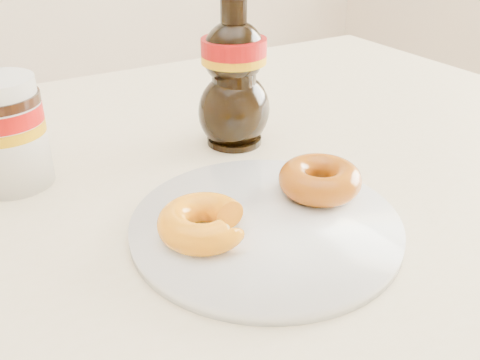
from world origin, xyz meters
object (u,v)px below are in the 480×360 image
dining_table (149,246)px  syrup_bottle (234,74)px  donut_bitten (203,223)px  donut_whole (320,179)px  plate (265,225)px  nutella_jar (4,129)px

dining_table → syrup_bottle: (0.15, 0.05, 0.18)m
donut_bitten → donut_whole: (0.15, 0.01, 0.00)m
plate → syrup_bottle: 0.24m
syrup_bottle → donut_whole: bearing=-90.4°
nutella_jar → syrup_bottle: 0.28m
dining_table → donut_whole: donut_whole is taller
donut_whole → nutella_jar: (-0.28, 0.22, 0.04)m
donut_whole → syrup_bottle: syrup_bottle is taller
donut_bitten → syrup_bottle: (0.15, 0.20, 0.07)m
plate → donut_whole: (0.08, 0.02, 0.02)m
donut_whole → plate: bearing=-168.1°
nutella_jar → syrup_bottle: bearing=-6.6°
dining_table → donut_whole: 0.23m
syrup_bottle → nutella_jar: bearing=173.4°
dining_table → nutella_jar: (-0.12, 0.09, 0.15)m
donut_bitten → syrup_bottle: syrup_bottle is taller
plate → donut_whole: size_ratio=3.02×
nutella_jar → plate: bearing=-50.1°
plate → donut_bitten: size_ratio=3.12×
donut_bitten → syrup_bottle: bearing=51.3°
nutella_jar → syrup_bottle: syrup_bottle is taller
donut_bitten → donut_whole: size_ratio=0.97×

